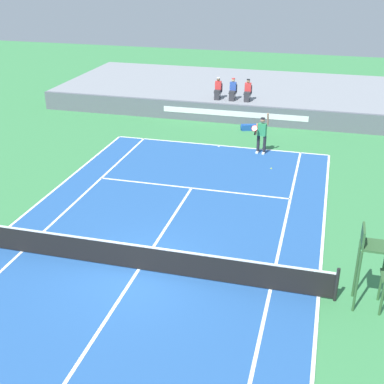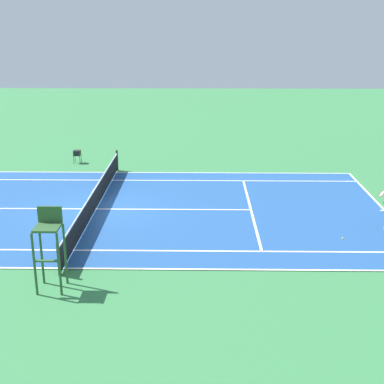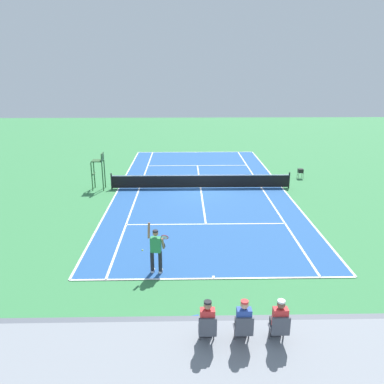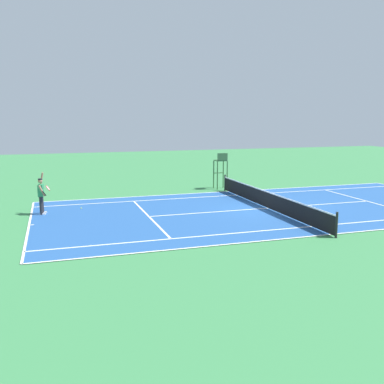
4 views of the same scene
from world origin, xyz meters
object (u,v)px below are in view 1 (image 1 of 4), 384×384
object	(u,v)px
spectator_seated_2	(248,91)
equipment_bag	(249,127)
tennis_player	(262,134)
tennis_ball	(271,168)
umpire_chair	(371,258)
spectator_seated_0	(218,89)
spectator_seated_1	(233,90)

from	to	relation	value
spectator_seated_2	equipment_bag	bearing A→B (deg)	-76.85
tennis_player	tennis_ball	xyz separation A→B (m)	(0.76, -1.94, -0.96)
tennis_ball	equipment_bag	world-z (taller)	equipment_bag
tennis_player	umpire_chair	bearing A→B (deg)	-68.35
spectator_seated_0	spectator_seated_1	world-z (taller)	same
spectator_seated_0	umpire_chair	world-z (taller)	umpire_chair
spectator_seated_0	umpire_chair	xyz separation A→B (m)	(7.93, -16.93, -0.16)
tennis_player	tennis_ball	distance (m)	2.29
spectator_seated_2	spectator_seated_0	bearing A→B (deg)	180.00
equipment_bag	tennis_player	bearing A→B (deg)	-71.65
spectator_seated_1	tennis_ball	size ratio (longest dim) A/B	18.60
umpire_chair	tennis_player	bearing A→B (deg)	111.65
tennis_ball	spectator_seated_0	bearing A→B (deg)	119.10
spectator_seated_2	umpire_chair	distance (m)	18.01
spectator_seated_1	equipment_bag	distance (m)	2.92
spectator_seated_0	spectator_seated_2	size ratio (longest dim) A/B	1.00
spectator_seated_0	spectator_seated_1	bearing A→B (deg)	0.00
spectator_seated_2	tennis_player	size ratio (longest dim) A/B	0.61
spectator_seated_2	equipment_bag	size ratio (longest dim) A/B	1.32
spectator_seated_1	spectator_seated_2	bearing A→B (deg)	0.00
tennis_ball	tennis_player	bearing A→B (deg)	111.47
spectator_seated_2	equipment_bag	xyz separation A→B (m)	(0.48, -2.06, -1.56)
spectator_seated_2	tennis_player	distance (m)	5.85
spectator_seated_1	equipment_bag	xyz separation A→B (m)	(1.37, -2.06, -1.56)
tennis_player	umpire_chair	distance (m)	12.23
spectator_seated_1	umpire_chair	size ratio (longest dim) A/B	0.52
spectator_seated_2	tennis_ball	distance (m)	8.06
umpire_chair	equipment_bag	bearing A→B (deg)	110.89
equipment_bag	spectator_seated_1	bearing A→B (deg)	123.60
spectator_seated_1	tennis_player	xyz separation A→B (m)	(2.53, -5.57, -0.72)
tennis_ball	equipment_bag	size ratio (longest dim) A/B	0.07
spectator_seated_1	equipment_bag	world-z (taller)	spectator_seated_1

